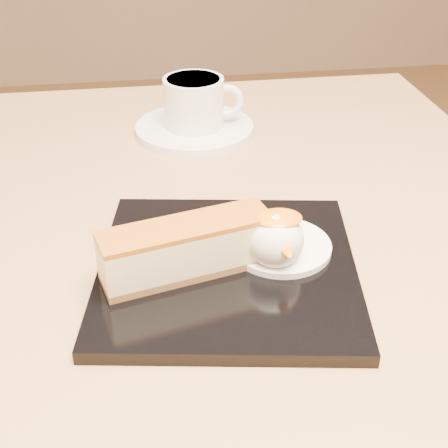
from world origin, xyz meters
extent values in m
cube|color=olive|center=(0.00, 0.00, 0.70)|extent=(0.80, 0.80, 0.04)
cube|color=black|center=(0.05, -0.08, 0.73)|extent=(0.25, 0.25, 0.01)
cube|color=brown|center=(0.01, -0.09, 0.74)|extent=(0.15, 0.07, 0.01)
cube|color=beige|center=(0.01, -0.09, 0.76)|extent=(0.15, 0.07, 0.04)
cube|color=#944810|center=(0.01, -0.09, 0.78)|extent=(0.15, 0.07, 0.00)
cylinder|color=white|center=(0.10, -0.07, 0.73)|extent=(0.09, 0.09, 0.01)
sphere|color=white|center=(0.09, -0.09, 0.76)|extent=(0.05, 0.05, 0.05)
ellipsoid|color=orange|center=(0.09, -0.09, 0.78)|extent=(0.04, 0.03, 0.01)
ellipsoid|color=green|center=(0.07, -0.05, 0.74)|extent=(0.02, 0.01, 0.00)
ellipsoid|color=green|center=(0.08, -0.04, 0.74)|extent=(0.02, 0.02, 0.00)
ellipsoid|color=green|center=(0.06, -0.04, 0.74)|extent=(0.01, 0.02, 0.00)
cylinder|color=white|center=(0.05, 0.22, 0.72)|extent=(0.15, 0.15, 0.01)
cylinder|color=white|center=(0.05, 0.22, 0.76)|extent=(0.08, 0.08, 0.06)
cylinder|color=black|center=(0.05, 0.22, 0.79)|extent=(0.07, 0.07, 0.00)
torus|color=white|center=(0.10, 0.22, 0.76)|extent=(0.04, 0.01, 0.04)
camera|label=1|loc=(-0.02, -0.51, 1.05)|focal=50.00mm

